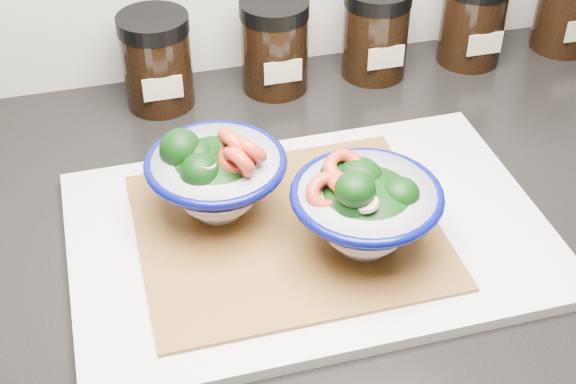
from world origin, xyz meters
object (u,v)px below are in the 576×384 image
object	(u,v)px
bowl_left	(215,176)
spice_jar_d	(473,19)
spice_jar_b	(275,45)
spice_jar_c	(376,32)
cutting_board	(310,235)
spice_jar_a	(157,61)
bowl_right	(364,207)
spice_jar_e	(569,7)

from	to	relation	value
bowl_left	spice_jar_d	world-z (taller)	bowl_left
spice_jar_b	spice_jar_c	distance (m)	0.13
cutting_board	spice_jar_a	xyz separation A→B (m)	(-0.10, 0.28, 0.05)
spice_jar_c	spice_jar_d	bearing A→B (deg)	0.00
cutting_board	spice_jar_d	bearing A→B (deg)	43.48
bowl_right	bowl_left	bearing A→B (deg)	145.37
spice_jar_a	spice_jar_d	distance (m)	0.40
cutting_board	bowl_right	bearing A→B (deg)	-41.40
spice_jar_d	spice_jar_e	size ratio (longest dim) A/B	1.00
spice_jar_c	spice_jar_e	distance (m)	0.26
bowl_left	spice_jar_c	xyz separation A→B (m)	(0.24, 0.23, -0.00)
spice_jar_a	spice_jar_d	size ratio (longest dim) A/B	1.00
spice_jar_a	spice_jar_b	bearing A→B (deg)	0.00
bowl_right	spice_jar_d	bearing A→B (deg)	50.89
spice_jar_b	spice_jar_c	bearing A→B (deg)	0.00
spice_jar_d	bowl_right	bearing A→B (deg)	-129.11
spice_jar_b	spice_jar_e	distance (m)	0.39
bowl_left	bowl_right	xyz separation A→B (m)	(0.12, -0.08, 0.00)
bowl_left	bowl_right	bearing A→B (deg)	-34.63
cutting_board	spice_jar_e	world-z (taller)	spice_jar_e
bowl_left	spice_jar_d	size ratio (longest dim) A/B	1.19
cutting_board	spice_jar_d	size ratio (longest dim) A/B	3.98
bowl_right	spice_jar_a	distance (m)	0.34
bowl_right	spice_jar_e	world-z (taller)	spice_jar_e
cutting_board	spice_jar_b	distance (m)	0.29
bowl_left	spice_jar_e	world-z (taller)	bowl_left
cutting_board	spice_jar_e	size ratio (longest dim) A/B	3.98
spice_jar_e	spice_jar_b	bearing A→B (deg)	180.00
bowl_left	spice_jar_a	distance (m)	0.23
cutting_board	spice_jar_d	xyz separation A→B (m)	(0.29, 0.28, 0.05)
spice_jar_c	spice_jar_d	size ratio (longest dim) A/B	1.00
bowl_left	spice_jar_d	distance (m)	0.44
bowl_left	bowl_right	size ratio (longest dim) A/B	0.98
spice_jar_c	bowl_right	bearing A→B (deg)	-111.83
bowl_right	spice_jar_d	distance (m)	0.40
bowl_left	spice_jar_c	world-z (taller)	bowl_left
spice_jar_b	spice_jar_e	bearing A→B (deg)	0.00
spice_jar_d	spice_jar_e	world-z (taller)	same
bowl_left	spice_jar_a	world-z (taller)	bowl_left
spice_jar_b	spice_jar_a	bearing A→B (deg)	180.00
bowl_left	spice_jar_b	xyz separation A→B (m)	(0.12, 0.23, -0.00)
spice_jar_c	spice_jar_e	world-z (taller)	same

